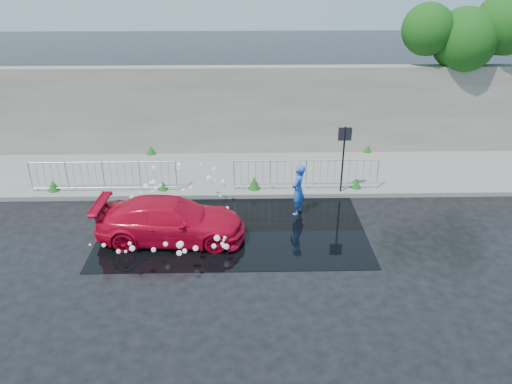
# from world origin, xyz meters

# --- Properties ---
(ground) EXTENTS (90.00, 90.00, 0.00)m
(ground) POSITION_xyz_m (0.00, 0.00, 0.00)
(ground) COLOR black
(ground) RESTS_ON ground
(pavement) EXTENTS (30.00, 4.00, 0.15)m
(pavement) POSITION_xyz_m (0.00, 5.00, 0.07)
(pavement) COLOR slate
(pavement) RESTS_ON ground
(curb) EXTENTS (30.00, 0.25, 0.16)m
(curb) POSITION_xyz_m (0.00, 3.00, 0.08)
(curb) COLOR slate
(curb) RESTS_ON ground
(retaining_wall) EXTENTS (30.00, 0.60, 3.50)m
(retaining_wall) POSITION_xyz_m (0.00, 7.20, 1.90)
(retaining_wall) COLOR #6A6659
(retaining_wall) RESTS_ON pavement
(puddle) EXTENTS (8.00, 5.00, 0.01)m
(puddle) POSITION_xyz_m (0.50, 1.00, 0.01)
(puddle) COLOR black
(puddle) RESTS_ON ground
(sign_post) EXTENTS (0.45, 0.06, 2.50)m
(sign_post) POSITION_xyz_m (4.20, 3.10, 1.72)
(sign_post) COLOR black
(sign_post) RESTS_ON ground
(tree) EXTENTS (5.21, 2.54, 6.41)m
(tree) POSITION_xyz_m (9.73, 7.41, 4.86)
(tree) COLOR #332114
(tree) RESTS_ON ground
(railing_left) EXTENTS (5.05, 0.05, 1.10)m
(railing_left) POSITION_xyz_m (-4.00, 3.35, 0.74)
(railing_left) COLOR silver
(railing_left) RESTS_ON pavement
(railing_right) EXTENTS (5.05, 0.05, 1.10)m
(railing_right) POSITION_xyz_m (3.00, 3.35, 0.74)
(railing_right) COLOR silver
(railing_right) RESTS_ON pavement
(weeds) EXTENTS (12.17, 3.93, 0.45)m
(weeds) POSITION_xyz_m (-0.17, 4.37, 0.34)
(weeds) COLOR #154F19
(weeds) RESTS_ON pavement
(water_spray) EXTENTS (3.48, 5.77, 1.02)m
(water_spray) POSITION_xyz_m (-1.12, 0.68, 0.69)
(water_spray) COLOR white
(water_spray) RESTS_ON ground
(red_car) EXTENTS (4.38, 1.96, 1.25)m
(red_car) POSITION_xyz_m (-1.29, 0.28, 0.62)
(red_car) COLOR red
(red_car) RESTS_ON ground
(person) EXTENTS (0.62, 0.72, 1.69)m
(person) POSITION_xyz_m (2.57, 1.80, 0.84)
(person) COLOR blue
(person) RESTS_ON ground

